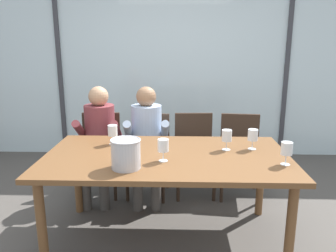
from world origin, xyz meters
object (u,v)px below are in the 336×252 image
wine_glass_near_bucket (113,131)px  wine_glass_center_pour (163,146)px  chair_near_curtain (101,147)px  ice_bucket_primary (126,153)px  chair_right_of_center (240,148)px  wine_glass_by_left_taster (287,150)px  person_pale_blue_shirt (147,136)px  person_maroon_top (99,136)px  wine_glass_by_right_taster (253,136)px  dining_table (167,163)px  chair_center (194,147)px  wine_glass_spare_empty (227,136)px  chair_left_of_center (149,148)px

wine_glass_near_bucket → wine_glass_center_pour: bearing=-42.2°
chair_near_curtain → ice_bucket_primary: bearing=-71.4°
chair_right_of_center → ice_bucket_primary: bearing=-124.2°
wine_glass_by_left_taster → person_pale_blue_shirt: bearing=137.9°
person_maroon_top → wine_glass_by_right_taster: (1.46, -0.66, 0.20)m
chair_right_of_center → person_maroon_top: size_ratio=0.73×
dining_table → ice_bucket_primary: bearing=-132.6°
chair_center → wine_glass_by_left_taster: size_ratio=5.01×
dining_table → wine_glass_spare_empty: size_ratio=11.32×
wine_glass_spare_empty → person_pale_blue_shirt: bearing=137.2°
chair_near_curtain → wine_glass_center_pour: (0.75, -1.12, 0.37)m
person_pale_blue_shirt → ice_bucket_primary: person_pale_blue_shirt is taller
wine_glass_by_right_taster → wine_glass_spare_empty: same height
wine_glass_spare_empty → wine_glass_near_bucket: bearing=172.3°
person_pale_blue_shirt → wine_glass_near_bucket: (-0.25, -0.55, 0.20)m
person_maroon_top → wine_glass_spare_empty: size_ratio=6.85×
dining_table → wine_glass_near_bucket: size_ratio=11.32×
chair_center → wine_glass_by_left_taster: (0.62, -1.19, 0.37)m
chair_near_curtain → wine_glass_by_right_taster: size_ratio=5.01×
chair_center → wine_glass_by_right_taster: size_ratio=5.01×
chair_center → wine_glass_by_left_taster: 1.39m
chair_center → wine_glass_spare_empty: bearing=-78.3°
person_maroon_top → chair_near_curtain: bearing=97.9°
chair_left_of_center → ice_bucket_primary: 1.31m
chair_left_of_center → wine_glass_by_right_taster: size_ratio=5.01×
dining_table → chair_left_of_center: chair_left_of_center is taller
chair_center → person_maroon_top: person_maroon_top is taller
wine_glass_center_pour → ice_bucket_primary: bearing=-149.4°
chair_right_of_center → wine_glass_center_pour: size_ratio=5.01×
dining_table → wine_glass_center_pour: 0.25m
person_maroon_top → wine_glass_near_bucket: 0.64m
person_pale_blue_shirt → wine_glass_center_pour: bearing=-81.7°
wine_glass_spare_empty → chair_center: bearing=105.0°
chair_right_of_center → wine_glass_spare_empty: (-0.27, -0.82, 0.37)m
chair_near_curtain → chair_center: bearing=-1.5°
ice_bucket_primary → wine_glass_near_bucket: 0.61m
chair_right_of_center → wine_glass_spare_empty: 0.94m
dining_table → chair_left_of_center: (-0.22, 0.95, -0.18)m
chair_center → person_maroon_top: 1.04m
chair_left_of_center → wine_glass_by_left_taster: bearing=-40.9°
chair_center → wine_glass_by_right_taster: 1.01m
chair_near_curtain → person_maroon_top: 0.23m
chair_right_of_center → person_pale_blue_shirt: bearing=-166.6°
chair_left_of_center → wine_glass_by_left_taster: wine_glass_by_left_taster is taller
person_pale_blue_shirt → wine_glass_by_left_taster: bearing=-46.5°
person_pale_blue_shirt → wine_glass_by_left_taster: 1.53m
chair_center → chair_left_of_center: bearing=-179.1°
ice_bucket_primary → person_maroon_top: bearing=112.4°
person_pale_blue_shirt → wine_glass_by_right_taster: bearing=-38.8°
chair_right_of_center → person_pale_blue_shirt: person_pale_blue_shirt is taller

